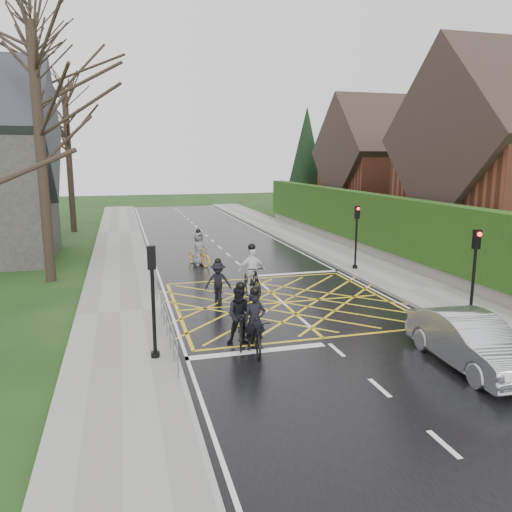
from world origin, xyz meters
name	(u,v)px	position (x,y,z in m)	size (l,w,h in m)	color
ground	(283,303)	(0.00, 0.00, 0.00)	(120.00, 120.00, 0.00)	black
road	(283,302)	(0.00, 0.00, 0.01)	(9.00, 80.00, 0.01)	black
sidewalk_right	(420,290)	(6.00, 0.00, 0.07)	(3.00, 80.00, 0.15)	gray
sidewalk_left	(121,313)	(-6.00, 0.00, 0.07)	(3.00, 80.00, 0.15)	gray
stone_wall	(385,255)	(7.75, 6.00, 0.35)	(0.50, 38.00, 0.70)	slate
hedge	(387,222)	(7.75, 6.00, 2.10)	(0.90, 38.00, 2.80)	#153C10
house_far	(390,172)	(14.75, 18.00, 4.36)	(9.80, 8.80, 10.30)	brown
conifer	(306,163)	(10.75, 26.00, 4.99)	(4.60, 4.60, 10.00)	black
tree_near	(37,98)	(-9.00, 6.00, 7.91)	(9.24, 9.24, 11.44)	black
tree_mid	(38,101)	(-10.00, 14.00, 8.63)	(10.08, 10.08, 12.48)	black
tree_far	(67,134)	(-9.30, 22.00, 7.19)	(8.40, 8.40, 10.40)	black
railing_south	(168,322)	(-4.65, -3.50, 0.78)	(0.05, 5.04, 1.03)	slate
railing_north	(152,268)	(-4.65, 4.00, 0.79)	(0.05, 6.04, 1.03)	slate
traffic_light_ne	(356,238)	(5.10, 4.20, 1.66)	(0.24, 0.31, 3.21)	black
traffic_light_se	(473,277)	(5.10, -4.20, 1.66)	(0.24, 0.31, 3.21)	black
traffic_light_sw	(153,303)	(-5.10, -4.50, 1.66)	(0.24, 0.31, 3.21)	black
cyclist_rear	(255,330)	(-2.26, -4.40, 0.61)	(0.91, 2.01, 1.89)	black
cyclist_back	(241,321)	(-2.55, -3.84, 0.73)	(1.03, 1.99, 1.92)	black
cyclist_mid	(218,286)	(-2.35, 0.71, 0.63)	(1.09, 1.84, 1.72)	black
cyclist_front	(252,276)	(-0.83, 1.44, 0.77)	(1.15, 2.12, 2.10)	black
cyclist_lead	(199,253)	(-2.04, 7.60, 0.65)	(1.42, 2.05, 1.89)	#C08E17
car	(470,341)	(2.93, -6.94, 0.70)	(1.48, 4.24, 1.40)	#ADAEB4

